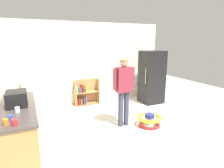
{
  "coord_description": "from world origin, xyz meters",
  "views": [
    {
      "loc": [
        -1.96,
        -3.73,
        2.1
      ],
      "look_at": [
        -0.01,
        0.56,
        1.02
      ],
      "focal_mm": 30.12,
      "sensor_mm": 36.0,
      "label": 1
    }
  ],
  "objects": [
    {
      "name": "ground_plane",
      "position": [
        0.0,
        0.0,
        0.0
      ],
      "size": [
        12.0,
        12.0,
        0.0
      ],
      "primitive_type": "plane",
      "color": "silver",
      "rests_on": "ground"
    },
    {
      "name": "banana_bunch",
      "position": [
        -2.31,
        0.89,
        0.93
      ],
      "size": [
        0.12,
        0.16,
        0.04
      ],
      "color": "yellow",
      "rests_on": "kitchen_counter"
    },
    {
      "name": "orange_cup",
      "position": [
        -2.32,
        -0.77,
        0.95
      ],
      "size": [
        0.08,
        0.08,
        0.09
      ],
      "primitive_type": "cylinder",
      "color": "orange",
      "rests_on": "kitchen_counter"
    },
    {
      "name": "green_cup",
      "position": [
        -2.4,
        0.73,
        0.95
      ],
      "size": [
        0.08,
        0.08,
        0.09
      ],
      "primitive_type": "cylinder",
      "color": "#349752",
      "rests_on": "kitchen_counter"
    },
    {
      "name": "bookshelf",
      "position": [
        -0.27,
        2.14,
        0.37
      ],
      "size": [
        0.8,
        0.28,
        0.85
      ],
      "color": "#AD814A",
      "rests_on": "ground"
    },
    {
      "name": "back_wall",
      "position": [
        0.0,
        2.33,
        1.35
      ],
      "size": [
        5.2,
        0.06,
        2.7
      ],
      "primitive_type": "cube",
      "color": "beige",
      "rests_on": "ground"
    },
    {
      "name": "standing_person",
      "position": [
        0.14,
        0.19,
        1.02
      ],
      "size": [
        0.57,
        0.22,
        1.7
      ],
      "color": "#36384E",
      "rests_on": "ground"
    },
    {
      "name": "kitchen_counter",
      "position": [
        -2.2,
        0.05,
        0.45
      ],
      "size": [
        0.65,
        2.1,
        0.9
      ],
      "color": "#B78046",
      "rests_on": "ground"
    },
    {
      "name": "microwave",
      "position": [
        -2.19,
        0.1,
        1.04
      ],
      "size": [
        0.37,
        0.48,
        0.28
      ],
      "color": "black",
      "rests_on": "kitchen_counter"
    },
    {
      "name": "red_cup",
      "position": [
        -2.2,
        -0.84,
        0.95
      ],
      "size": [
        0.08,
        0.08,
        0.09
      ],
      "primitive_type": "cylinder",
      "color": "red",
      "rests_on": "kitchen_counter"
    },
    {
      "name": "amber_bottle",
      "position": [
        -2.15,
        0.82,
        1.0
      ],
      "size": [
        0.07,
        0.07,
        0.25
      ],
      "color": "#9E661E",
      "rests_on": "kitchen_counter"
    },
    {
      "name": "baby_walker",
      "position": [
        0.72,
        -0.12,
        0.16
      ],
      "size": [
        0.6,
        0.6,
        0.32
      ],
      "color": "red",
      "rests_on": "ground"
    },
    {
      "name": "refrigerator",
      "position": [
        1.89,
        1.46,
        0.89
      ],
      "size": [
        0.73,
        0.68,
        1.78
      ],
      "color": "black",
      "rests_on": "ground"
    },
    {
      "name": "white_cup",
      "position": [
        -2.18,
        -0.29,
        0.95
      ],
      "size": [
        0.08,
        0.08,
        0.09
      ],
      "primitive_type": "cylinder",
      "color": "white",
      "rests_on": "kitchen_counter"
    },
    {
      "name": "blue_cup",
      "position": [
        -2.27,
        -0.64,
        0.95
      ],
      "size": [
        0.08,
        0.08,
        0.09
      ],
      "primitive_type": "cylinder",
      "color": "#3254BA",
      "rests_on": "kitchen_counter"
    }
  ]
}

